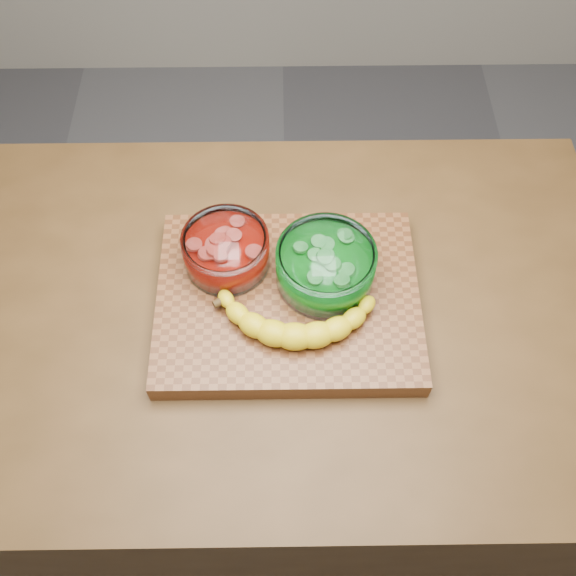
{
  "coord_description": "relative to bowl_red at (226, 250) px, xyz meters",
  "views": [
    {
      "loc": [
        -0.01,
        -0.57,
        1.88
      ],
      "look_at": [
        0.0,
        0.0,
        0.96
      ],
      "focal_mm": 40.0,
      "sensor_mm": 36.0,
      "label": 1
    }
  ],
  "objects": [
    {
      "name": "ground",
      "position": [
        0.11,
        -0.07,
        -0.97
      ],
      "size": [
        3.5,
        3.5,
        0.0
      ],
      "primitive_type": "plane",
      "color": "#525257",
      "rests_on": "ground"
    },
    {
      "name": "counter",
      "position": [
        0.11,
        -0.07,
        -0.52
      ],
      "size": [
        1.2,
        0.8,
        0.9
      ],
      "primitive_type": "cube",
      "color": "#4B3116",
      "rests_on": "ground"
    },
    {
      "name": "cutting_board",
      "position": [
        0.11,
        -0.07,
        -0.05
      ],
      "size": [
        0.45,
        0.35,
        0.04
      ],
      "primitive_type": "cube",
      "color": "brown",
      "rests_on": "counter"
    },
    {
      "name": "bowl_red",
      "position": [
        0.0,
        0.0,
        0.0
      ],
      "size": [
        0.15,
        0.15,
        0.07
      ],
      "color": "white",
      "rests_on": "cutting_board"
    },
    {
      "name": "bowl_green",
      "position": [
        0.17,
        -0.04,
        0.0
      ],
      "size": [
        0.17,
        0.17,
        0.08
      ],
      "color": "white",
      "rests_on": "cutting_board"
    },
    {
      "name": "banana",
      "position": [
        0.12,
        -0.12,
        -0.01
      ],
      "size": [
        0.3,
        0.14,
        0.04
      ],
      "primitive_type": null,
      "color": "gold",
      "rests_on": "cutting_board"
    }
  ]
}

